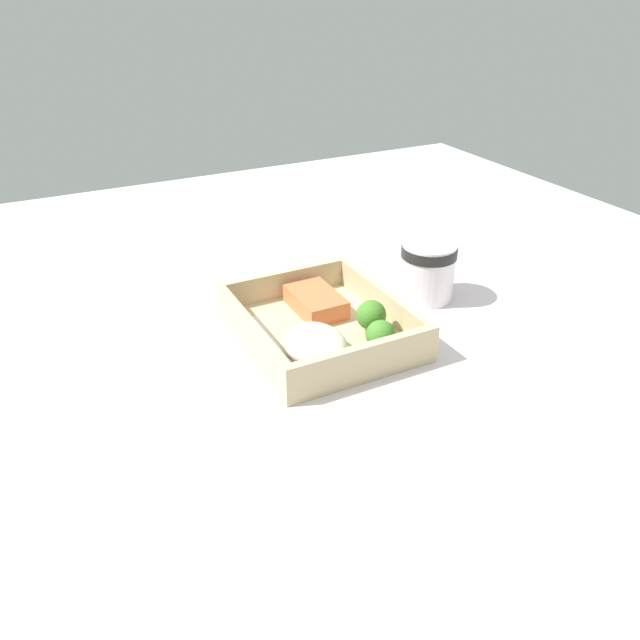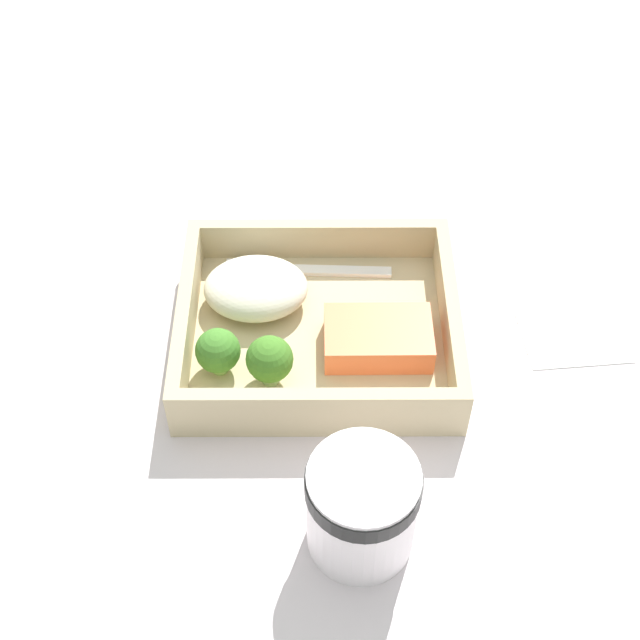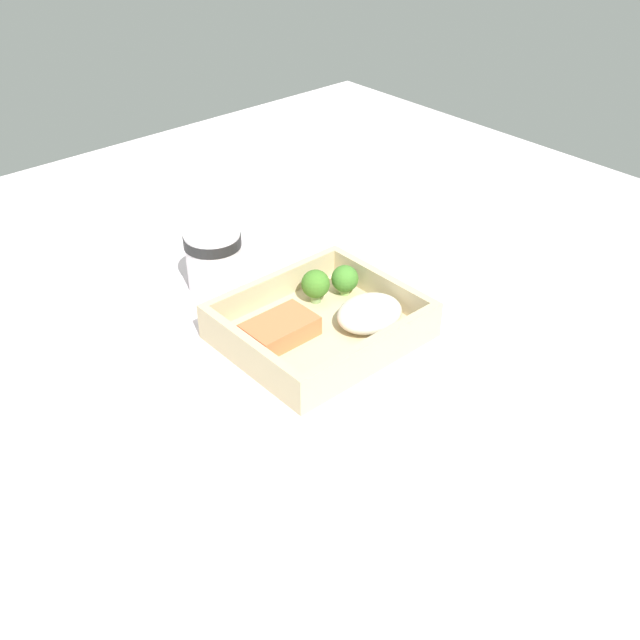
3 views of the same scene
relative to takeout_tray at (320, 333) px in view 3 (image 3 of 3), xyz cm
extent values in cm
cube|color=silver|center=(0.00, 0.00, -1.60)|extent=(160.00, 160.00, 2.00)
cube|color=#C4B187|center=(0.00, 0.00, 0.00)|extent=(24.53, 21.08, 1.20)
cube|color=#C4B187|center=(0.00, -9.94, 2.58)|extent=(24.53, 1.20, 3.96)
cube|color=#C4B187|center=(0.00, 9.94, 2.58)|extent=(24.53, 1.20, 3.96)
cube|color=#C4B187|center=(-11.66, 0.00, 2.58)|extent=(1.20, 18.68, 3.96)
cube|color=#C4B187|center=(11.66, 0.00, 2.58)|extent=(1.20, 18.68, 3.96)
cube|color=#F47042|center=(-5.22, 1.99, 1.94)|extent=(9.42, 6.09, 2.68)
ellipsoid|color=beige|center=(5.66, -3.56, 2.46)|extent=(9.52, 7.77, 3.72)
cylinder|color=#77995C|center=(4.06, 5.55, 1.48)|extent=(1.53, 1.53, 1.77)
sphere|color=#437C27|center=(4.06, 5.55, 3.47)|extent=(4.02, 4.02, 4.02)
cylinder|color=#82AE59|center=(8.49, 4.31, 1.32)|extent=(1.47, 1.47, 1.44)
sphere|color=#427F2B|center=(8.49, 4.31, 3.10)|extent=(3.88, 3.88, 3.88)
cube|color=white|center=(-0.77, -7.37, 0.82)|extent=(12.43, 1.57, 0.44)
cube|color=white|center=(7.12, -7.67, 0.82)|extent=(3.48, 2.33, 0.44)
cylinder|color=white|center=(-3.13, 19.72, 3.85)|extent=(8.06, 8.06, 8.91)
cylinder|color=black|center=(-3.13, 19.72, 7.11)|extent=(8.30, 8.30, 1.60)
cube|color=white|center=(-22.94, -3.79, -0.48)|extent=(10.58, 14.85, 0.24)
camera|label=1|loc=(65.10, -33.26, 43.69)|focal=35.00mm
camera|label=2|loc=(0.16, 52.08, 61.22)|focal=50.00mm
camera|label=3|loc=(-53.87, -61.11, 58.42)|focal=42.00mm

